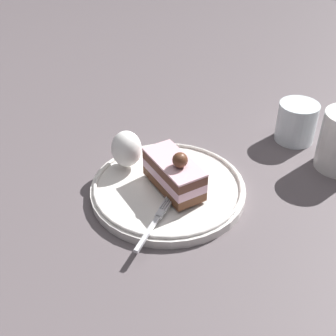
{
  "coord_description": "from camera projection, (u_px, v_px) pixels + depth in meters",
  "views": [
    {
      "loc": [
        -0.47,
        -0.31,
        0.45
      ],
      "look_at": [
        -0.01,
        -0.03,
        0.05
      ],
      "focal_mm": 47.54,
      "sensor_mm": 36.0,
      "label": 1
    }
  ],
  "objects": [
    {
      "name": "fork",
      "position": [
        155.0,
        221.0,
        0.62
      ],
      "size": [
        0.12,
        0.03,
        0.0
      ],
      "color": "silver",
      "rests_on": "dessert_plate"
    },
    {
      "name": "whipped_cream_dollop",
      "position": [
        127.0,
        149.0,
        0.72
      ],
      "size": [
        0.05,
        0.05,
        0.06
      ],
      "primitive_type": "ellipsoid",
      "color": "white",
      "rests_on": "dessert_plate"
    },
    {
      "name": "drink_glass_far",
      "position": [
        296.0,
        124.0,
        0.81
      ],
      "size": [
        0.07,
        0.07,
        0.07
      ],
      "color": "silver",
      "rests_on": "ground_plane"
    },
    {
      "name": "dessert_plate",
      "position": [
        168.0,
        188.0,
        0.7
      ],
      "size": [
        0.24,
        0.24,
        0.02
      ],
      "color": "white",
      "rests_on": "ground_plane"
    },
    {
      "name": "cake_slice",
      "position": [
        174.0,
        173.0,
        0.67
      ],
      "size": [
        0.1,
        0.12,
        0.07
      ],
      "color": "brown",
      "rests_on": "dessert_plate"
    },
    {
      "name": "ground_plane",
      "position": [
        156.0,
        185.0,
        0.72
      ],
      "size": [
        2.4,
        2.4,
        0.0
      ],
      "primitive_type": "plane",
      "color": "#594F53"
    }
  ]
}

